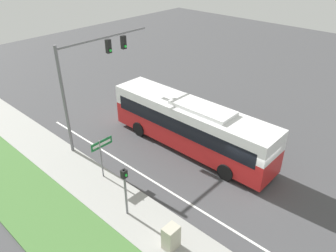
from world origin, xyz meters
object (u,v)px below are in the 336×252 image
signal_gantry (89,70)px  utility_cabinet (171,237)px  bus (190,124)px  pedestrian_signal (125,185)px  street_sign (102,151)px

signal_gantry → utility_cabinet: signal_gantry is taller
bus → utility_cabinet: (-7.16, -4.75, -1.17)m
signal_gantry → pedestrian_signal: size_ratio=2.50×
signal_gantry → utility_cabinet: 11.77m
signal_gantry → pedestrian_signal: bearing=-115.8°
bus → street_sign: (-5.97, 1.76, 0.01)m
bus → utility_cabinet: 8.67m
signal_gantry → pedestrian_signal: signal_gantry is taller
signal_gantry → pedestrian_signal: (-3.47, -7.17, -3.23)m
signal_gantry → street_sign: 5.54m
bus → signal_gantry: 7.42m
pedestrian_signal → street_sign: (1.14, 3.38, -0.08)m
bus → utility_cabinet: bus is taller
bus → pedestrian_signal: bearing=-167.2°
street_sign → utility_cabinet: size_ratio=2.14×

